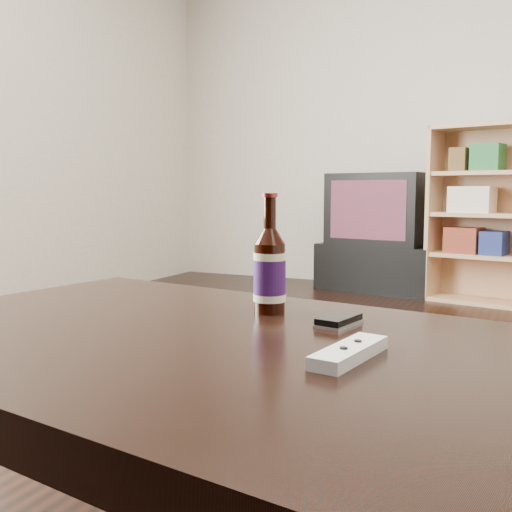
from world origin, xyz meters
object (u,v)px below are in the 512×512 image
at_px(tv, 380,209).
at_px(phone, 339,321).
at_px(remote, 349,352).
at_px(coffee_table, 224,378).
at_px(bookshelf, 479,211).
at_px(tv_stand, 378,268).
at_px(beer_bottle, 270,271).

bearing_deg(tv, phone, -67.63).
bearing_deg(remote, coffee_table, -178.60).
bearing_deg(coffee_table, tv, 99.51).
distance_m(tv, phone, 3.52).
xyz_separation_m(tv, bookshelf, (0.72, -0.19, 0.00)).
bearing_deg(tv_stand, beer_bottle, -70.06).
xyz_separation_m(tv, remote, (0.83, -3.64, -0.10)).
bearing_deg(coffee_table, bookshelf, 88.10).
height_order(tv, bookshelf, bookshelf).
height_order(coffee_table, phone, phone).
height_order(coffee_table, remote, remote).
xyz_separation_m(tv, phone, (0.75, -3.44, -0.10)).
relative_size(tv, coffee_table, 0.53).
bearing_deg(phone, coffee_table, -117.91).
xyz_separation_m(tv_stand, beer_bottle, (0.59, -3.39, 0.42)).
height_order(tv_stand, beer_bottle, beer_bottle).
bearing_deg(remote, beer_bottle, 141.82).
relative_size(tv, phone, 7.21).
bearing_deg(tv_stand, tv, -90.00).
distance_m(phone, remote, 0.22).
xyz_separation_m(coffee_table, phone, (0.14, 0.18, 0.08)).
height_order(bookshelf, beer_bottle, bookshelf).
height_order(bookshelf, phone, bookshelf).
height_order(coffee_table, beer_bottle, beer_bottle).
bearing_deg(beer_bottle, coffee_table, -85.40).
bearing_deg(remote, bookshelf, 100.67).
xyz_separation_m(bookshelf, remote, (0.11, -3.46, -0.10)).
relative_size(phone, remote, 0.60).
height_order(tv, coffee_table, tv).
distance_m(tv, coffee_table, 3.67).
bearing_deg(remote, phone, 120.05).
xyz_separation_m(bookshelf, phone, (0.03, -3.25, -0.10)).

